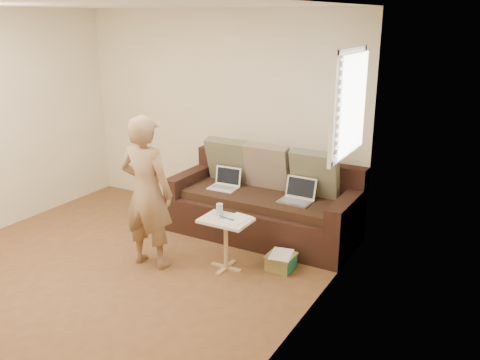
{
  "coord_description": "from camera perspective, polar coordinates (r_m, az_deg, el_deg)",
  "views": [
    {
      "loc": [
        3.42,
        -3.24,
        2.5
      ],
      "look_at": [
        0.8,
        1.4,
        0.78
      ],
      "focal_mm": 38.09,
      "sensor_mm": 36.0,
      "label": 1
    }
  ],
  "objects": [
    {
      "name": "wall_back",
      "position": [
        6.58,
        -2.45,
        7.36
      ],
      "size": [
        4.0,
        0.0,
        4.0
      ],
      "primitive_type": "plane",
      "rotation": [
        1.57,
        0.0,
        0.0
      ],
      "color": "beige",
      "rests_on": "ground"
    },
    {
      "name": "pillow_right",
      "position": [
        5.84,
        8.38,
        0.65
      ],
      "size": [
        0.55,
        0.28,
        0.57
      ],
      "primitive_type": null,
      "rotation": [
        0.26,
        0.0,
        0.0
      ],
      "color": "#54553E",
      "rests_on": "sofa"
    },
    {
      "name": "floor",
      "position": [
        5.33,
        -15.32,
        -10.76
      ],
      "size": [
        4.5,
        4.5,
        0.0
      ],
      "primitive_type": "plane",
      "color": "brown",
      "rests_on": "ground"
    },
    {
      "name": "wall_right",
      "position": [
        3.74,
        5.48,
        -0.93
      ],
      "size": [
        0.0,
        4.5,
        4.5
      ],
      "primitive_type": "plane",
      "rotation": [
        1.57,
        0.0,
        -1.57
      ],
      "color": "beige",
      "rests_on": "ground"
    },
    {
      "name": "scissors",
      "position": [
        5.13,
        -1.5,
        -4.32
      ],
      "size": [
        0.2,
        0.16,
        0.02
      ],
      "primitive_type": null,
      "rotation": [
        0.0,
        0.0,
        0.37
      ],
      "color": "silver",
      "rests_on": "side_table"
    },
    {
      "name": "side_table",
      "position": [
        5.25,
        -1.59,
        -7.17
      ],
      "size": [
        0.5,
        0.35,
        0.55
      ],
      "primitive_type": null,
      "color": "silver",
      "rests_on": "ground"
    },
    {
      "name": "person",
      "position": [
        5.23,
        -10.4,
        -1.37
      ],
      "size": [
        0.61,
        0.44,
        1.6
      ],
      "primitive_type": "imported",
      "rotation": [
        0.0,
        0.0,
        3.22
      ],
      "color": "#806345",
      "rests_on": "ground"
    },
    {
      "name": "pillow_left",
      "position": [
        6.33,
        -1.28,
        2.22
      ],
      "size": [
        0.55,
        0.29,
        0.57
      ],
      "primitive_type": null,
      "rotation": [
        0.28,
        0.0,
        0.0
      ],
      "color": "#54553E",
      "rests_on": "sofa"
    },
    {
      "name": "striped_box",
      "position": [
        5.33,
        4.62,
        -9.11
      ],
      "size": [
        0.27,
        0.27,
        0.17
      ],
      "primitive_type": null,
      "color": "orange",
      "rests_on": "ground"
    },
    {
      "name": "drinking_glass",
      "position": [
        5.23,
        -2.3,
        -3.31
      ],
      "size": [
        0.07,
        0.07,
        0.12
      ],
      "primitive_type": null,
      "color": "silver",
      "rests_on": "side_table"
    },
    {
      "name": "ceiling",
      "position": [
        4.71,
        -18.03,
        18.28
      ],
      "size": [
        4.5,
        4.5,
        0.0
      ],
      "primitive_type": "plane",
      "rotation": [
        3.14,
        0.0,
        0.0
      ],
      "color": "white",
      "rests_on": "wall_back"
    },
    {
      "name": "laptop_white",
      "position": [
        6.13,
        -1.9,
        -0.98
      ],
      "size": [
        0.35,
        0.26,
        0.24
      ],
      "primitive_type": null,
      "rotation": [
        0.0,
        0.0,
        0.05
      ],
      "color": "white",
      "rests_on": "sofa"
    },
    {
      "name": "window_blinds",
      "position": [
        5.03,
        12.19,
        8.33
      ],
      "size": [
        0.12,
        0.88,
        1.08
      ],
      "primitive_type": null,
      "color": "white",
      "rests_on": "wall_right"
    },
    {
      "name": "sofa",
      "position": [
        5.98,
        2.6,
        -2.42
      ],
      "size": [
        2.2,
        0.95,
        0.85
      ],
      "primitive_type": null,
      "color": "black",
      "rests_on": "ground"
    },
    {
      "name": "laptop_silver",
      "position": [
        5.71,
        6.18,
        -2.5
      ],
      "size": [
        0.37,
        0.27,
        0.24
      ],
      "primitive_type": null,
      "rotation": [
        0.0,
        0.0,
        -0.02
      ],
      "color": "#B7BABC",
      "rests_on": "sofa"
    },
    {
      "name": "paper_on_table",
      "position": [
        5.14,
        -0.43,
        -4.38
      ],
      "size": [
        0.25,
        0.33,
        0.0
      ],
      "primitive_type": null,
      "rotation": [
        0.0,
        0.0,
        -0.14
      ],
      "color": "white",
      "rests_on": "side_table"
    },
    {
      "name": "pillow_mid",
      "position": [
        6.07,
        3.11,
        1.49
      ],
      "size": [
        0.55,
        0.27,
        0.57
      ],
      "primitive_type": null,
      "rotation": [
        0.24,
        0.0,
        0.0
      ],
      "color": "#776655",
      "rests_on": "sofa"
    }
  ]
}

